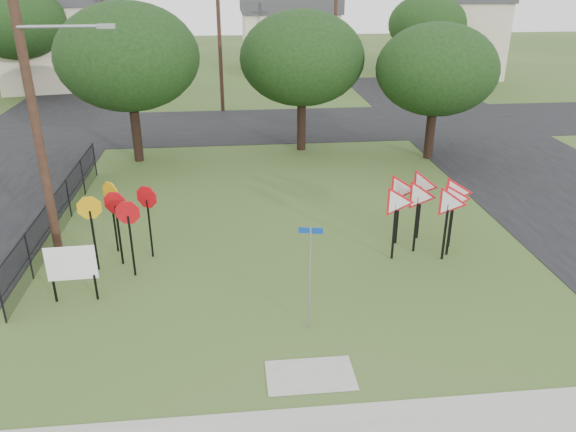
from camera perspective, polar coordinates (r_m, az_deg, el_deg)
The scene contains 21 objects.
ground at distance 15.14m, azimuth 0.99°, elevation -10.15°, with size 140.00×140.00×0.00m, color #34511E.
street_right at distance 27.57m, azimuth 23.89°, elevation 3.86°, with size 8.00×50.00×0.02m, color black.
street_far at distance 33.59m, azimuth -3.18°, elevation 9.18°, with size 60.00×8.00×0.02m, color black.
curb_pad at distance 13.23m, azimuth 2.30°, elevation -15.89°, with size 2.00×1.20×0.02m, color #999991.
street_name_sign at distance 13.88m, azimuth 2.24°, elevation -5.67°, with size 0.58×0.14×2.83m.
stop_sign_cluster at distance 17.65m, azimuth -16.80°, elevation 0.58°, with size 2.28×1.99×2.43m.
yield_sign_cluster at distance 18.25m, azimuth 13.97°, elevation 1.76°, with size 3.18×2.18×2.49m.
info_board at distance 16.34m, azimuth -21.15°, elevation -4.70°, with size 1.33×0.09×1.66m.
utility_pole_main at distance 18.18m, azimuth -24.57°, elevation 11.41°, with size 3.55×0.33×10.00m.
far_pole_a at distance 36.67m, azimuth -6.98°, elevation 17.58°, with size 1.40×0.24×9.00m.
far_pole_b at distance 41.38m, azimuth 4.79°, elevation 18.00°, with size 1.40×0.24×8.50m.
far_pole_c at distance 43.47m, azimuth -18.04°, elevation 17.60°, with size 1.40×0.24×9.00m.
fence_run at distance 21.11m, azimuth -22.14°, elevation 0.63°, with size 0.05×11.55×1.50m.
house_left at distance 48.34m, azimuth -21.82°, elevation 16.47°, with size 10.58×8.88×7.20m.
house_mid at distance 53.03m, azimuth 0.05°, elevation 18.03°, with size 8.40×8.40×6.20m.
house_right at distance 52.49m, azimuth 16.70°, elevation 17.59°, with size 8.30×8.30×7.20m.
tree_near_left at distance 27.08m, azimuth -15.95°, elevation 15.27°, with size 6.40×6.40×7.27m.
tree_near_mid at distance 27.98m, azimuth 1.43°, elevation 15.73°, with size 6.00×6.00×6.80m.
tree_near_right at distance 27.54m, azimuth 14.87°, elevation 14.18°, with size 5.60×5.60×6.33m.
tree_far_left at distance 44.97m, azimuth -25.97°, elevation 17.35°, with size 6.80×6.80×7.73m.
tree_far_right at distance 47.28m, azimuth 13.96°, elevation 18.37°, with size 6.00×6.00×6.80m.
Camera 1 is at (-1.57, -12.47, 8.45)m, focal length 35.00 mm.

